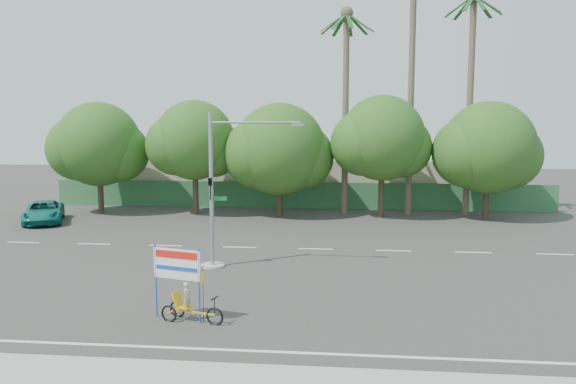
{
  "coord_description": "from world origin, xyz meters",
  "views": [
    {
      "loc": [
        3.39,
        -20.55,
        6.63
      ],
      "look_at": [
        0.98,
        3.88,
        3.5
      ],
      "focal_mm": 35.0,
      "sensor_mm": 36.0,
      "label": 1
    }
  ],
  "objects": [
    {
      "name": "tree_right",
      "position": [
        5.95,
        18.0,
        5.24
      ],
      "size": [
        6.9,
        5.8,
        8.36
      ],
      "color": "#473828",
      "rests_on": "ground"
    },
    {
      "name": "tree_far_right",
      "position": [
        12.95,
        18.0,
        4.64
      ],
      "size": [
        7.38,
        6.2,
        7.94
      ],
      "color": "#473828",
      "rests_on": "ground"
    },
    {
      "name": "fence",
      "position": [
        0.0,
        21.5,
        1.0
      ],
      "size": [
        38.0,
        0.08,
        2.0
      ],
      "primitive_type": "cube",
      "color": "#336B3D",
      "rests_on": "ground"
    },
    {
      "name": "palm_short",
      "position": [
        3.5,
        19.5,
        8.86
      ],
      "size": [
        3.73,
        3.79,
        14.45
      ],
      "color": "#70604C",
      "rests_on": "ground"
    },
    {
      "name": "traffic_signal",
      "position": [
        -2.2,
        3.98,
        2.92
      ],
      "size": [
        4.72,
        1.1,
        7.0
      ],
      "color": "gray",
      "rests_on": "ground"
    },
    {
      "name": "ground",
      "position": [
        0.0,
        0.0,
        0.0
      ],
      "size": [
        120.0,
        120.0,
        0.0
      ],
      "primitive_type": "plane",
      "color": "#33302D",
      "rests_on": "ground"
    },
    {
      "name": "building_right",
      "position": [
        8.0,
        26.0,
        1.8
      ],
      "size": [
        14.0,
        8.0,
        3.6
      ],
      "primitive_type": "cube",
      "color": "#C2B39A",
      "rests_on": "ground"
    },
    {
      "name": "building_left",
      "position": [
        -10.0,
        26.0,
        2.0
      ],
      "size": [
        12.0,
        8.0,
        4.0
      ],
      "primitive_type": "cube",
      "color": "#C2B39A",
      "rests_on": "ground"
    },
    {
      "name": "palm_mid",
      "position": [
        12.0,
        19.5,
        9.4
      ],
      "size": [
        3.73,
        3.79,
        15.45
      ],
      "color": "#70604C",
      "rests_on": "ground"
    },
    {
      "name": "tree_center",
      "position": [
        -1.05,
        18.0,
        4.47
      ],
      "size": [
        7.62,
        6.4,
        7.85
      ],
      "color": "#473828",
      "rests_on": "ground"
    },
    {
      "name": "pickup_truck",
      "position": [
        -16.09,
        13.9,
        0.7
      ],
      "size": [
        4.17,
        5.53,
        1.4
      ],
      "primitive_type": "imported",
      "rotation": [
        0.0,
        0.0,
        0.42
      ],
      "color": "#0F6C62",
      "rests_on": "ground"
    },
    {
      "name": "tree_far_left",
      "position": [
        -14.05,
        18.0,
        4.76
      ],
      "size": [
        7.14,
        6.0,
        7.96
      ],
      "color": "#473828",
      "rests_on": "ground"
    },
    {
      "name": "palm_tall",
      "position": [
        8.0,
        19.5,
        10.46
      ],
      "size": [
        3.73,
        3.79,
        17.45
      ],
      "color": "#70604C",
      "rests_on": "ground"
    },
    {
      "name": "trike_billboard",
      "position": [
        -1.83,
        -2.93,
        1.02
      ],
      "size": [
        2.51,
        0.99,
        2.54
      ],
      "rotation": [
        0.0,
        0.0,
        -0.27
      ],
      "color": "black",
      "rests_on": "ground"
    },
    {
      "name": "tree_left",
      "position": [
        -7.05,
        18.0,
        5.06
      ],
      "size": [
        6.66,
        5.6,
        8.07
      ],
      "color": "#473828",
      "rests_on": "ground"
    }
  ]
}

